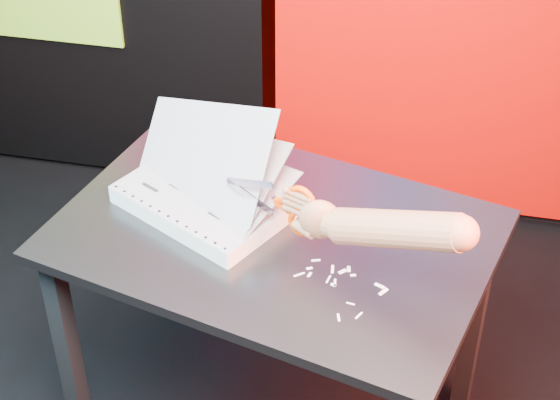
# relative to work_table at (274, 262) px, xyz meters

# --- Properties ---
(room) EXTENTS (3.01, 3.01, 2.71)m
(room) POSITION_rel_work_table_xyz_m (-0.14, -0.34, 0.70)
(room) COLOR black
(room) RESTS_ON ground
(work_table) EXTENTS (1.23, 0.97, 0.75)m
(work_table) POSITION_rel_work_table_xyz_m (0.00, 0.00, 0.00)
(work_table) COLOR black
(work_table) RESTS_ON ground
(printout_stack) EXTENTS (0.52, 0.47, 0.32)m
(printout_stack) POSITION_rel_work_table_xyz_m (-0.19, 0.07, 0.13)
(printout_stack) COLOR silver
(printout_stack) RESTS_ON work_table
(scissors) EXTENTS (0.24, 0.11, 0.15)m
(scissors) POSITION_rel_work_table_xyz_m (0.07, -0.07, 0.24)
(scissors) COLOR #A5A8BC
(scissors) RESTS_ON printout_stack
(hand_forearm) EXTENTS (0.45, 0.22, 0.22)m
(hand_forearm) POSITION_rel_work_table_xyz_m (0.29, -0.16, 0.30)
(hand_forearm) COLOR #AE6843
(hand_forearm) RESTS_ON work_table
(paper_clippings) EXTENTS (0.23, 0.20, 0.00)m
(paper_clippings) POSITION_rel_work_table_xyz_m (0.20, -0.15, 0.10)
(paper_clippings) COLOR white
(paper_clippings) RESTS_ON work_table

